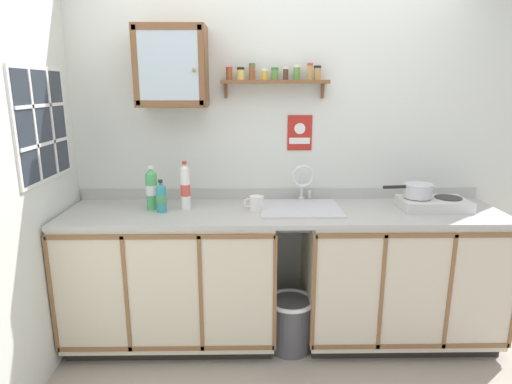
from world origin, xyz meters
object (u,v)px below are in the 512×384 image
(hot_plate_stove, at_px, (434,204))
(warning_sign, at_px, (300,133))
(mug, at_px, (256,203))
(trash_bin, at_px, (290,322))
(saucepan, at_px, (418,190))
(bottle_detergent_teal_0, at_px, (161,198))
(wall_cabinet, at_px, (172,67))
(bottle_soda_green_1, at_px, (152,189))
(sink, at_px, (300,211))
(bottle_opaque_white_2, at_px, (185,187))

(hot_plate_stove, xyz_separation_m, warning_sign, (-0.89, 0.30, 0.45))
(warning_sign, bearing_deg, mug, -134.58)
(warning_sign, xyz_separation_m, trash_bin, (-0.08, -0.44, -1.25))
(saucepan, xyz_separation_m, bottle_detergent_teal_0, (-1.72, -0.06, -0.03))
(wall_cabinet, height_order, trash_bin, wall_cabinet)
(saucepan, relative_size, wall_cabinet, 0.66)
(bottle_soda_green_1, height_order, mug, bottle_soda_green_1)
(sink, height_order, hot_plate_stove, sink)
(sink, bearing_deg, wall_cabinet, 170.28)
(saucepan, distance_m, bottle_detergent_teal_0, 1.72)
(sink, height_order, bottle_detergent_teal_0, sink)
(hot_plate_stove, bearing_deg, bottle_soda_green_1, 178.79)
(trash_bin, bearing_deg, mug, 152.97)
(bottle_opaque_white_2, distance_m, mug, 0.49)
(bottle_detergent_teal_0, bearing_deg, wall_cabinet, 71.49)
(saucepan, xyz_separation_m, wall_cabinet, (-1.65, 0.16, 0.81))
(mug, bearing_deg, sink, 9.01)
(bottle_soda_green_1, relative_size, bottle_opaque_white_2, 0.91)
(bottle_detergent_teal_0, bearing_deg, bottle_opaque_white_2, 27.18)
(bottle_detergent_teal_0, distance_m, wall_cabinet, 0.87)
(sink, xyz_separation_m, mug, (-0.30, -0.05, 0.07))
(warning_sign, relative_size, trash_bin, 0.67)
(sink, xyz_separation_m, warning_sign, (0.01, 0.28, 0.50))
(warning_sign, bearing_deg, bottle_soda_green_1, -165.56)
(bottle_detergent_teal_0, height_order, bottle_soda_green_1, bottle_soda_green_1)
(saucepan, distance_m, wall_cabinet, 1.84)
(bottle_soda_green_1, height_order, trash_bin, bottle_soda_green_1)
(bottle_detergent_teal_0, height_order, trash_bin, bottle_detergent_teal_0)
(mug, relative_size, wall_cabinet, 0.26)
(bottle_opaque_white_2, relative_size, trash_bin, 0.88)
(warning_sign, bearing_deg, hot_plate_stove, -18.92)
(wall_cabinet, distance_m, trash_bin, 1.90)
(bottle_detergent_teal_0, height_order, mug, bottle_detergent_teal_0)
(hot_plate_stove, relative_size, bottle_opaque_white_2, 1.35)
(mug, xyz_separation_m, warning_sign, (0.32, 0.32, 0.43))
(bottle_detergent_teal_0, distance_m, warning_sign, 1.08)
(saucepan, height_order, bottle_soda_green_1, bottle_soda_green_1)
(sink, xyz_separation_m, saucepan, (0.79, -0.01, 0.15))
(mug, xyz_separation_m, wall_cabinet, (-0.56, 0.20, 0.89))
(saucepan, height_order, wall_cabinet, wall_cabinet)
(bottle_detergent_teal_0, xyz_separation_m, bottle_soda_green_1, (-0.08, 0.08, 0.04))
(bottle_detergent_teal_0, bearing_deg, trash_bin, -6.67)
(hot_plate_stove, bearing_deg, trash_bin, -171.83)
(saucepan, relative_size, trash_bin, 0.91)
(hot_plate_stove, relative_size, bottle_soda_green_1, 1.49)
(trash_bin, bearing_deg, bottle_detergent_teal_0, 173.33)
(bottle_soda_green_1, relative_size, warning_sign, 1.19)
(bottle_opaque_white_2, xyz_separation_m, mug, (0.48, -0.06, -0.10))
(wall_cabinet, distance_m, warning_sign, 0.99)
(hot_plate_stove, height_order, wall_cabinet, wall_cabinet)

